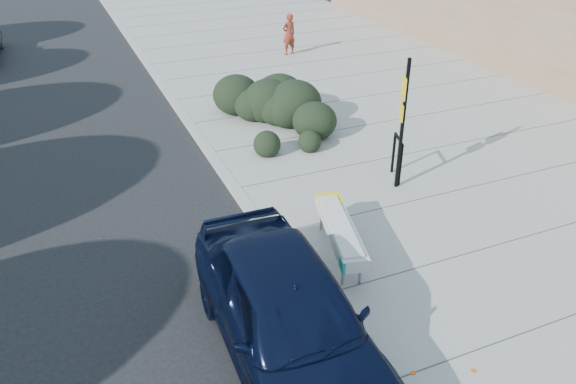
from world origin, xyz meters
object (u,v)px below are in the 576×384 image
Objects in this scene: bench at (340,230)px; pedestrian at (289,34)px; sedan_navy at (289,315)px; bike_rack at (397,154)px; sign_post at (402,118)px.

bench is 13.06m from pedestrian.
sedan_navy reaches higher than bench.
pedestrian reaches higher than bench.
pedestrian is (4.30, 12.33, 0.22)m from bench.
bike_rack is 0.35× the size of sign_post.
bike_rack is 10.37m from pedestrian.
sign_post reaches higher than sedan_navy.
bench is 3.15m from sign_post.
bike_rack is at bearing 70.59° from pedestrian.
bench is 2.27× the size of bike_rack.
sedan_navy is 15.38m from pedestrian.
bench is 0.48× the size of sedan_navy.
sign_post is at bearing 69.81° from pedestrian.
sedan_navy is at bearing -120.51° from bench.
sign_post is 10.76m from pedestrian.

